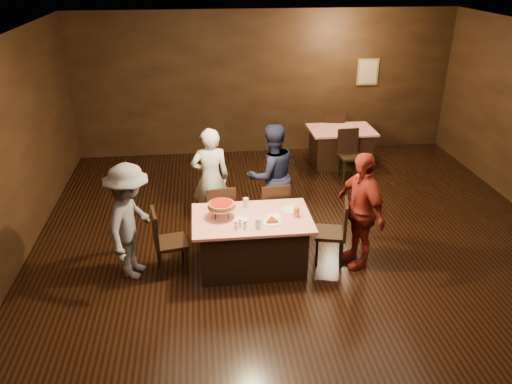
# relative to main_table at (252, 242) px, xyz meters

# --- Properties ---
(room) EXTENTS (10.00, 10.04, 3.02)m
(room) POSITION_rel_main_table_xyz_m (0.78, -0.48, 1.75)
(room) COLOR black
(room) RESTS_ON ground
(main_table) EXTENTS (1.60, 1.00, 0.77)m
(main_table) POSITION_rel_main_table_xyz_m (0.00, 0.00, 0.00)
(main_table) COLOR red
(main_table) RESTS_ON ground
(back_table) EXTENTS (1.30, 0.90, 0.77)m
(back_table) POSITION_rel_main_table_xyz_m (2.21, 3.52, 0.00)
(back_table) COLOR #AF130B
(back_table) RESTS_ON ground
(chair_far_left) EXTENTS (0.47, 0.47, 0.95)m
(chair_far_left) POSITION_rel_main_table_xyz_m (-0.40, 0.75, 0.09)
(chair_far_left) COLOR black
(chair_far_left) RESTS_ON ground
(chair_far_right) EXTENTS (0.45, 0.45, 0.95)m
(chair_far_right) POSITION_rel_main_table_xyz_m (0.40, 0.75, 0.09)
(chair_far_right) COLOR black
(chair_far_right) RESTS_ON ground
(chair_end_left) EXTENTS (0.49, 0.49, 0.95)m
(chair_end_left) POSITION_rel_main_table_xyz_m (-1.10, 0.00, 0.09)
(chair_end_left) COLOR black
(chair_end_left) RESTS_ON ground
(chair_end_right) EXTENTS (0.51, 0.51, 0.95)m
(chair_end_right) POSITION_rel_main_table_xyz_m (1.10, 0.00, 0.09)
(chair_end_right) COLOR black
(chair_end_right) RESTS_ON ground
(chair_back_near) EXTENTS (0.45, 0.45, 0.95)m
(chair_back_near) POSITION_rel_main_table_xyz_m (2.21, 2.82, 0.09)
(chair_back_near) COLOR black
(chair_back_near) RESTS_ON ground
(chair_back_far) EXTENTS (0.49, 0.49, 0.95)m
(chair_back_far) POSITION_rel_main_table_xyz_m (2.21, 4.12, 0.09)
(chair_back_far) COLOR black
(chair_back_far) RESTS_ON ground
(diner_white_jacket) EXTENTS (0.63, 0.44, 1.63)m
(diner_white_jacket) POSITION_rel_main_table_xyz_m (-0.51, 1.26, 0.43)
(diner_white_jacket) COLOR silver
(diner_white_jacket) RESTS_ON ground
(diner_navy_hoodie) EXTENTS (0.96, 0.84, 1.68)m
(diner_navy_hoodie) POSITION_rel_main_table_xyz_m (0.44, 1.20, 0.45)
(diner_navy_hoodie) COLOR #161B34
(diner_navy_hoodie) RESTS_ON ground
(diner_grey_knit) EXTENTS (0.84, 1.16, 1.61)m
(diner_grey_knit) POSITION_rel_main_table_xyz_m (-1.60, -0.01, 0.42)
(diner_grey_knit) COLOR #5B5B60
(diner_grey_knit) RESTS_ON ground
(diner_red_shirt) EXTENTS (0.68, 1.05, 1.67)m
(diner_red_shirt) POSITION_rel_main_table_xyz_m (1.47, -0.08, 0.45)
(diner_red_shirt) COLOR maroon
(diner_red_shirt) RESTS_ON ground
(pizza_stand) EXTENTS (0.38, 0.38, 0.22)m
(pizza_stand) POSITION_rel_main_table_xyz_m (-0.40, 0.05, 0.57)
(pizza_stand) COLOR black
(pizza_stand) RESTS_ON main_table
(plate_with_slice) EXTENTS (0.25, 0.25, 0.06)m
(plate_with_slice) POSITION_rel_main_table_xyz_m (0.25, -0.18, 0.41)
(plate_with_slice) COLOR white
(plate_with_slice) RESTS_ON main_table
(plate_empty) EXTENTS (0.25, 0.25, 0.01)m
(plate_empty) POSITION_rel_main_table_xyz_m (0.55, 0.15, 0.39)
(plate_empty) COLOR white
(plate_empty) RESTS_ON main_table
(glass_front_left) EXTENTS (0.08, 0.08, 0.14)m
(glass_front_left) POSITION_rel_main_table_xyz_m (0.05, -0.30, 0.46)
(glass_front_left) COLOR silver
(glass_front_left) RESTS_ON main_table
(glass_amber) EXTENTS (0.08, 0.08, 0.14)m
(glass_amber) POSITION_rel_main_table_xyz_m (0.60, -0.05, 0.46)
(glass_amber) COLOR #BF7F26
(glass_amber) RESTS_ON main_table
(glass_back) EXTENTS (0.08, 0.08, 0.14)m
(glass_back) POSITION_rel_main_table_xyz_m (-0.05, 0.30, 0.46)
(glass_back) COLOR silver
(glass_back) RESTS_ON main_table
(condiments) EXTENTS (0.17, 0.10, 0.09)m
(condiments) POSITION_rel_main_table_xyz_m (-0.18, -0.28, 0.43)
(condiments) COLOR silver
(condiments) RESTS_ON main_table
(napkin_center) EXTENTS (0.19, 0.19, 0.01)m
(napkin_center) POSITION_rel_main_table_xyz_m (0.30, 0.00, 0.39)
(napkin_center) COLOR white
(napkin_center) RESTS_ON main_table
(napkin_left) EXTENTS (0.21, 0.21, 0.01)m
(napkin_left) POSITION_rel_main_table_xyz_m (-0.15, -0.05, 0.39)
(napkin_left) COLOR white
(napkin_left) RESTS_ON main_table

